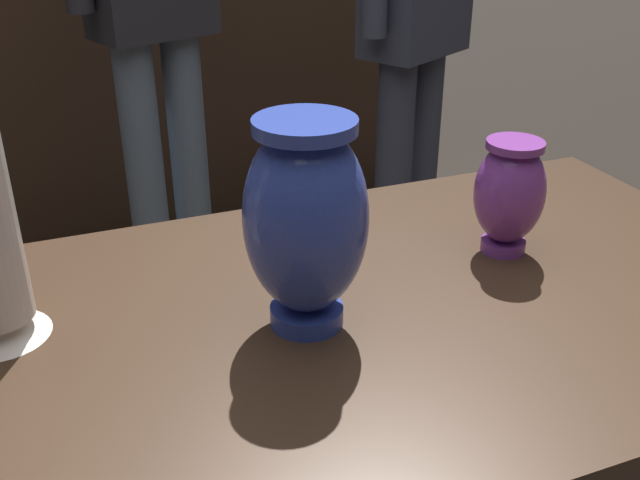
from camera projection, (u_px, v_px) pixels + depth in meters
name	position (u px, v px, depth m)	size (l,w,h in m)	color
back_display_shelf	(112.00, 92.00, 2.83)	(2.60, 0.40, 0.99)	#382619
vase_centerpiece	(306.00, 219.00, 0.79)	(0.14, 0.14, 0.24)	#2D429E
vase_left_accent	(509.00, 193.00, 0.97)	(0.09, 0.09, 0.16)	#7A388E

